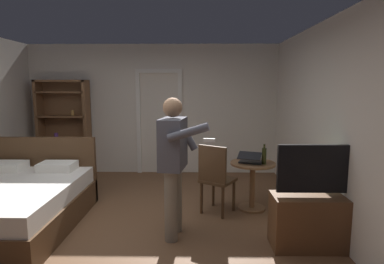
{
  "coord_description": "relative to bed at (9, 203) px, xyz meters",
  "views": [
    {
      "loc": [
        0.89,
        -3.6,
        1.79
      ],
      "look_at": [
        0.83,
        0.3,
        1.22
      ],
      "focal_mm": 29.56,
      "sensor_mm": 36.0,
      "label": 1
    }
  ],
  "objects": [
    {
      "name": "ground_plane",
      "position": [
        1.52,
        -0.23,
        -0.3
      ],
      "size": [
        6.23,
        6.23,
        0.0
      ],
      "primitive_type": "plane",
      "color": "brown"
    },
    {
      "name": "wall_back",
      "position": [
        1.52,
        2.67,
        1.01
      ],
      "size": [
        5.26,
        0.12,
        2.62
      ],
      "primitive_type": "cube",
      "color": "silver",
      "rests_on": "ground_plane"
    },
    {
      "name": "wall_right",
      "position": [
        4.09,
        -0.23,
        1.01
      ],
      "size": [
        0.12,
        5.9,
        2.62
      ],
      "primitive_type": "cube",
      "color": "silver",
      "rests_on": "ground_plane"
    },
    {
      "name": "doorway_frame",
      "position": [
        1.64,
        2.59,
        0.92
      ],
      "size": [
        0.93,
        0.08,
        2.13
      ],
      "color": "white",
      "rests_on": "ground_plane"
    },
    {
      "name": "bed",
      "position": [
        0.0,
        0.0,
        0.0
      ],
      "size": [
        1.69,
        2.01,
        1.02
      ],
      "color": "#4C331E",
      "rests_on": "ground_plane"
    },
    {
      "name": "bookshelf",
      "position": [
        -0.26,
        2.44,
        0.73
      ],
      "size": [
        1.01,
        0.32,
        1.91
      ],
      "color": "brown",
      "rests_on": "ground_plane"
    },
    {
      "name": "tv_flatscreen",
      "position": [
        3.73,
        -0.48,
        0.06
      ],
      "size": [
        0.97,
        0.4,
        1.17
      ],
      "color": "brown",
      "rests_on": "ground_plane"
    },
    {
      "name": "side_table",
      "position": [
        3.21,
        0.62,
        0.17
      ],
      "size": [
        0.65,
        0.65,
        0.7
      ],
      "color": "brown",
      "rests_on": "ground_plane"
    },
    {
      "name": "laptop",
      "position": [
        3.17,
        0.58,
        0.45
      ],
      "size": [
        0.41,
        0.41,
        0.17
      ],
      "color": "black",
      "rests_on": "side_table"
    },
    {
      "name": "bottle_on_table",
      "position": [
        3.35,
        0.54,
        0.52
      ],
      "size": [
        0.06,
        0.06,
        0.28
      ],
      "color": "black",
      "rests_on": "side_table"
    },
    {
      "name": "wooden_chair",
      "position": [
        2.67,
        0.44,
        0.24
      ],
      "size": [
        0.58,
        0.58,
        0.99
      ],
      "color": "#4C331E",
      "rests_on": "ground_plane"
    },
    {
      "name": "person_blue_shirt",
      "position": [
        2.14,
        -0.22,
        0.66
      ],
      "size": [
        0.63,
        0.68,
        1.66
      ],
      "color": "gray",
      "rests_on": "ground_plane"
    },
    {
      "name": "suitcase_dark",
      "position": [
        0.33,
        1.44,
        -0.08
      ],
      "size": [
        0.53,
        0.41,
        0.45
      ],
      "primitive_type": "cube",
      "rotation": [
        0.0,
        0.0,
        0.15
      ],
      "color": "black",
      "rests_on": "ground_plane"
    }
  ]
}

